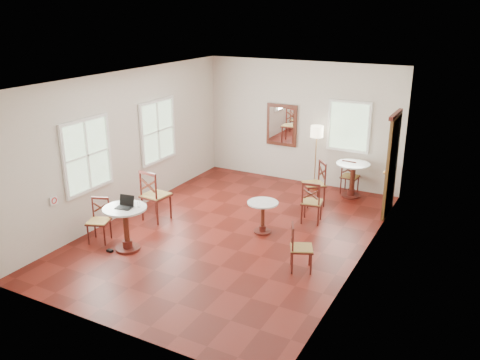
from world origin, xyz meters
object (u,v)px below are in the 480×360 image
at_px(cafe_table_mid, 263,214).
at_px(chair_mid_a, 312,202).
at_px(cafe_table_back, 352,176).
at_px(power_adapter, 110,251).
at_px(laptop, 125,204).
at_px(chair_near_a, 155,195).
at_px(water_glass, 139,205).
at_px(chair_mid_b, 300,248).
at_px(chair_back_b, 315,184).
at_px(chair_back_a, 350,177).
at_px(cafe_table_near, 126,224).
at_px(mouse, 128,203).
at_px(navy_mug, 128,201).
at_px(floor_lamp, 317,136).
at_px(chair_near_b, 99,221).

height_order(cafe_table_mid, chair_mid_a, chair_mid_a).
xyz_separation_m(cafe_table_back, power_adapter, (-3.06, -4.78, -0.48)).
bearing_deg(laptop, cafe_table_mid, 34.72).
height_order(chair_near_a, water_glass, chair_near_a).
xyz_separation_m(chair_near_a, laptop, (0.37, -1.31, 0.33)).
bearing_deg(chair_mid_b, chair_back_b, -9.02).
xyz_separation_m(cafe_table_back, chair_back_a, (-0.11, 0.20, -0.09)).
bearing_deg(cafe_table_near, chair_back_b, 58.73).
height_order(chair_back_a, laptop, laptop).
xyz_separation_m(cafe_table_mid, laptop, (-1.86, -1.79, 0.48)).
xyz_separation_m(chair_near_a, chair_mid_b, (3.41, -0.56, -0.13)).
height_order(cafe_table_mid, power_adapter, cafe_table_mid).
distance_m(chair_near_a, chair_mid_b, 3.46).
bearing_deg(chair_mid_b, mouse, 77.18).
xyz_separation_m(cafe_table_back, chair_back_b, (-0.60, -0.86, -0.01)).
height_order(cafe_table_near, water_glass, water_glass).
xyz_separation_m(cafe_table_near, chair_near_a, (-0.37, 1.33, 0.03)).
bearing_deg(cafe_table_mid, water_glass, -134.38).
distance_m(navy_mug, power_adapter, 0.96).
height_order(cafe_table_near, mouse, mouse).
bearing_deg(cafe_table_mid, floor_lamp, 89.45).
relative_size(chair_near_a, chair_back_b, 1.10).
bearing_deg(mouse, chair_near_b, -168.09).
bearing_deg(water_glass, cafe_table_back, 59.26).
bearing_deg(cafe_table_mid, navy_mug, -140.33).
distance_m(chair_near_b, mouse, 0.77).
height_order(cafe_table_mid, cafe_table_back, cafe_table_back).
distance_m(cafe_table_near, cafe_table_back, 5.36).
bearing_deg(navy_mug, chair_mid_a, 43.96).
bearing_deg(water_glass, cafe_table_near, -147.53).
bearing_deg(mouse, navy_mug, 118.20).
relative_size(laptop, navy_mug, 3.20).
relative_size(cafe_table_near, mouse, 7.92).
height_order(chair_back_b, floor_lamp, floor_lamp).
bearing_deg(laptop, water_glass, 18.11).
height_order(chair_mid_a, laptop, laptop).
bearing_deg(floor_lamp, chair_back_a, 4.41).
bearing_deg(chair_near_a, navy_mug, 109.10).
xyz_separation_m(chair_back_b, water_glass, (-2.03, -3.56, 0.38)).
distance_m(cafe_table_back, water_glass, 5.15).
height_order(chair_near_a, power_adapter, chair_near_a).
bearing_deg(chair_mid_a, chair_back_b, -83.50).
bearing_deg(cafe_table_mid, cafe_table_near, -135.64).
distance_m(cafe_table_mid, floor_lamp, 3.01).
height_order(chair_back_b, power_adapter, chair_back_b).
bearing_deg(chair_mid_b, cafe_table_mid, 24.38).
bearing_deg(chair_back_b, power_adapter, -72.71).
relative_size(chair_near_b, chair_back_a, 1.00).
height_order(chair_near_b, power_adapter, chair_near_b).
relative_size(chair_mid_b, laptop, 2.57).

